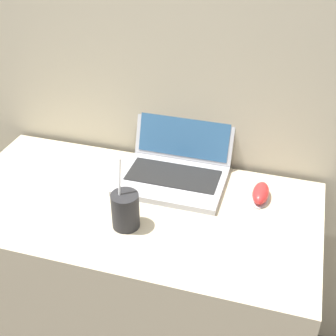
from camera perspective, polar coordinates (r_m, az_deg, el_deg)
The scene contains 5 objects.
wall_back at distance 1.52m, azimuth -0.57°, elevation 17.40°, with size 7.00×0.04×2.50m.
desk at distance 1.73m, azimuth -3.71°, elevation -14.63°, with size 1.15×0.58×0.78m.
laptop at distance 1.57m, azimuth 1.08°, elevation 1.00°, with size 0.34×0.34×0.25m.
drink_cup at distance 1.35m, azimuth -5.23°, elevation -5.09°, with size 0.08×0.08×0.22m.
computer_mouse at distance 1.50m, azimuth 11.23°, elevation -3.08°, with size 0.06×0.11×0.04m.
Camera 1 is at (0.43, -0.78, 1.68)m, focal length 50.00 mm.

